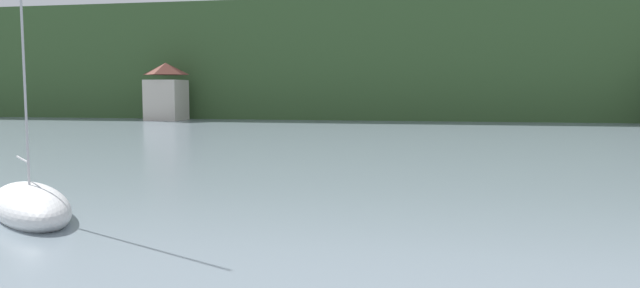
{
  "coord_description": "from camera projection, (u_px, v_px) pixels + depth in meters",
  "views": [
    {
      "loc": [
        4.61,
        26.28,
        5.14
      ],
      "look_at": [
        0.0,
        49.57,
        2.97
      ],
      "focal_mm": 33.21,
      "sensor_mm": 36.0,
      "label": 1
    }
  ],
  "objects": [
    {
      "name": "shore_building_west",
      "position": [
        166.0,
        92.0,
        100.42
      ],
      "size": [
        6.03,
        6.1,
        9.71
      ],
      "color": "beige",
      "rests_on": "ground_plane"
    },
    {
      "name": "wooded_hillside",
      "position": [
        360.0,
        73.0,
        131.33
      ],
      "size": [
        352.0,
        57.72,
        38.95
      ],
      "color": "#38562D",
      "rests_on": "ground_plane"
    },
    {
      "name": "sailboat_mid_1",
      "position": [
        30.0,
        206.0,
        24.21
      ],
      "size": [
        7.68,
        7.45,
        12.31
      ],
      "rotation": [
        0.0,
        0.0,
        5.53
      ],
      "color": "white",
      "rests_on": "ground_plane"
    }
  ]
}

